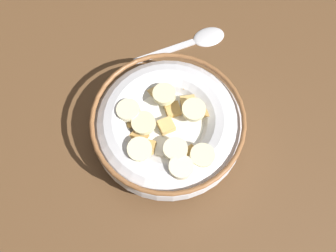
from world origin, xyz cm
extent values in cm
cube|color=brown|center=(0.00, 0.00, -1.00)|extent=(112.58, 112.58, 2.00)
cylinder|color=silver|center=(0.00, 0.00, 0.30)|extent=(10.51, 10.51, 0.60)
torus|color=silver|center=(0.00, 0.00, 2.73)|extent=(19.10, 19.10, 5.45)
torus|color=brown|center=(0.00, 0.00, 5.15)|extent=(19.13, 19.13, 0.60)
cylinder|color=white|center=(0.00, 0.00, 3.76)|extent=(15.83, 15.83, 0.40)
cube|color=#B78947|center=(-5.87, 1.06, 4.29)|extent=(2.19, 2.16, 0.90)
cube|color=#B78947|center=(-2.98, 4.08, 4.35)|extent=(1.96, 1.90, 0.97)
cube|color=#B78947|center=(5.36, 3.23, 4.39)|extent=(2.26, 2.31, 1.00)
cube|color=tan|center=(-1.77, -0.19, 4.29)|extent=(2.60, 2.62, 1.01)
cube|color=tan|center=(1.49, -4.36, 4.30)|extent=(2.54, 2.57, 1.04)
cube|color=#AD7F42|center=(3.05, -2.71, 4.29)|extent=(2.37, 2.42, 0.99)
cube|color=#B78947|center=(3.27, 3.99, 4.50)|extent=(2.50, 2.51, 0.88)
cube|color=#B78947|center=(-4.00, -5.12, 4.42)|extent=(2.02, 1.98, 0.92)
cube|color=tan|center=(0.67, -0.21, 4.50)|extent=(2.63, 2.63, 0.97)
cube|color=tan|center=(-3.73, -2.96, 4.38)|extent=(2.23, 2.28, 0.97)
cube|color=tan|center=(4.03, -1.26, 4.29)|extent=(1.99, 2.07, 1.03)
cube|color=tan|center=(-3.26, 1.55, 4.39)|extent=(2.52, 2.49, 0.96)
cube|color=tan|center=(4.79, -4.25, 4.30)|extent=(2.15, 2.21, 1.00)
cylinder|color=#F4EABC|center=(0.60, -4.91, 5.47)|extent=(3.87, 3.91, 1.02)
cylinder|color=beige|center=(5.01, -1.74, 5.71)|extent=(4.10, 4.07, 1.13)
cylinder|color=beige|center=(-2.88, -1.50, 5.53)|extent=(3.62, 3.62, 0.84)
cylinder|color=#F9EFC6|center=(3.50, 2.14, 5.36)|extent=(3.81, 3.84, 1.02)
cylinder|color=beige|center=(3.24, 5.35, 5.36)|extent=(4.05, 4.04, 0.84)
cylinder|color=beige|center=(1.63, -2.54, 5.48)|extent=(3.82, 3.82, 1.22)
cylinder|color=beige|center=(-1.93, 2.64, 5.72)|extent=(3.60, 3.57, 1.02)
cylinder|color=#F9EFC6|center=(5.43, 3.46, 5.53)|extent=(3.20, 3.14, 1.07)
ellipsoid|color=silver|center=(-17.17, 0.57, 0.40)|extent=(5.74, 5.87, 0.80)
cube|color=silver|center=(-12.45, -4.83, 0.18)|extent=(7.00, 7.80, 0.36)
camera|label=1|loc=(18.57, 6.43, 47.34)|focal=40.97mm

